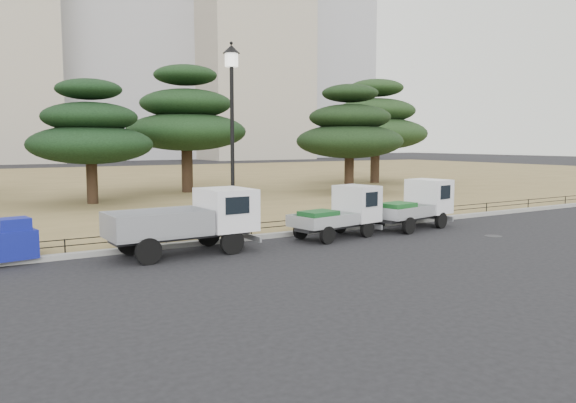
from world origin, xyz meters
TOP-DOWN VIEW (x-y plane):
  - ground at (0.00, 0.00)m, footprint 220.00×220.00m
  - lawn at (0.00, 30.60)m, footprint 120.00×56.00m
  - curb at (0.00, 2.60)m, footprint 120.00×0.25m
  - truck_large at (-3.67, 1.50)m, footprint 4.37×1.87m
  - truck_kei_front at (1.83, 1.48)m, footprint 3.50×1.92m
  - truck_kei_rear at (5.49, 1.60)m, footprint 3.71×2.09m
  - street_lamp at (-1.61, 2.90)m, footprint 0.56×0.56m
  - pipe_fence at (0.00, 2.75)m, footprint 38.00×0.04m
  - tarp_pile at (-8.59, 2.81)m, footprint 1.82×1.45m
  - manhole at (6.50, -1.20)m, footprint 0.60×0.60m
  - pine_center_left at (-3.41, 15.49)m, footprint 6.17×6.17m
  - pine_center_right at (3.15, 19.15)m, footprint 7.37×7.37m
  - pine_east_near at (11.60, 13.63)m, footprint 6.57×6.57m
  - pine_east_far at (18.41, 19.21)m, footprint 7.80×7.80m
  - tower_east at (40.00, 82.00)m, footprint 20.00×18.00m
  - radio_tower at (72.00, 85.00)m, footprint 1.80×1.80m

SIDE VIEW (x-z plane):
  - ground at x=0.00m, z-range 0.00..0.00m
  - manhole at x=6.50m, z-range 0.00..0.01m
  - lawn at x=0.00m, z-range 0.00..0.15m
  - curb at x=0.00m, z-range 0.00..0.16m
  - pipe_fence at x=0.00m, z-range 0.24..0.64m
  - tarp_pile at x=-8.59m, z-range 0.04..1.15m
  - truck_kei_front at x=1.83m, z-range 0.00..1.75m
  - truck_kei_rear at x=5.49m, z-range 0.00..1.83m
  - truck_large at x=-3.67m, z-range 0.11..1.99m
  - pine_center_left at x=-3.41m, z-range 0.64..6.91m
  - pine_east_near at x=11.60m, z-range 0.66..7.30m
  - street_lamp at x=-1.61m, z-range 1.26..7.55m
  - pine_east_far at x=18.41m, z-range 0.75..8.59m
  - pine_center_right at x=3.15m, z-range 0.77..8.59m
  - tower_east at x=40.00m, z-range 0.00..48.00m
  - radio_tower at x=72.00m, z-range -1.46..61.54m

